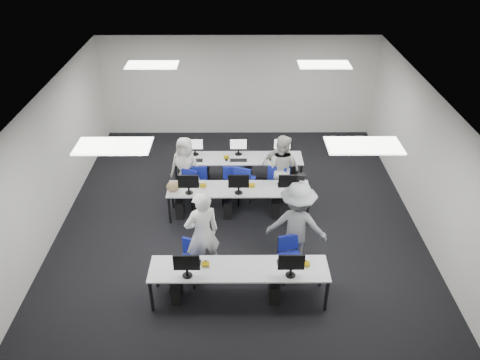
{
  "coord_description": "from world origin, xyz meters",
  "views": [
    {
      "loc": [
        -0.01,
        -8.6,
        6.49
      ],
      "look_at": [
        0.03,
        0.12,
        1.0
      ],
      "focal_mm": 35.0,
      "sensor_mm": 36.0,
      "label": 1
    }
  ],
  "objects_px": {
    "desk_mid": "(239,190)",
    "chair_6": "(245,187)",
    "chair_5": "(200,183)",
    "student_2": "(186,167)",
    "student_1": "(281,167)",
    "chair_1": "(290,265)",
    "student_3": "(280,166)",
    "chair_3": "(231,192)",
    "chair_4": "(283,192)",
    "chair_0": "(190,268)",
    "desk_front": "(239,270)",
    "student_0": "(202,234)",
    "chair_7": "(278,186)",
    "chair_2": "(188,194)",
    "photographer": "(297,225)"
  },
  "relations": [
    {
      "from": "desk_mid",
      "to": "chair_1",
      "type": "relative_size",
      "value": 3.69
    },
    {
      "from": "chair_3",
      "to": "student_0",
      "type": "distance_m",
      "value": 2.6
    },
    {
      "from": "chair_2",
      "to": "chair_5",
      "type": "bearing_deg",
      "value": 77.42
    },
    {
      "from": "desk_front",
      "to": "chair_1",
      "type": "distance_m",
      "value": 1.22
    },
    {
      "from": "chair_1",
      "to": "student_3",
      "type": "bearing_deg",
      "value": 75.71
    },
    {
      "from": "student_2",
      "to": "chair_2",
      "type": "bearing_deg",
      "value": -65.65
    },
    {
      "from": "student_0",
      "to": "student_2",
      "type": "relative_size",
      "value": 1.22
    },
    {
      "from": "chair_2",
      "to": "chair_5",
      "type": "relative_size",
      "value": 0.98
    },
    {
      "from": "chair_3",
      "to": "photographer",
      "type": "xyz_separation_m",
      "value": [
        1.3,
        -2.19,
        0.66
      ]
    },
    {
      "from": "chair_4",
      "to": "chair_5",
      "type": "height_order",
      "value": "chair_4"
    },
    {
      "from": "desk_front",
      "to": "photographer",
      "type": "relative_size",
      "value": 1.72
    },
    {
      "from": "photographer",
      "to": "chair_4",
      "type": "bearing_deg",
      "value": -77.4
    },
    {
      "from": "chair_3",
      "to": "chair_4",
      "type": "xyz_separation_m",
      "value": [
        1.26,
        -0.02,
        0.0
      ]
    },
    {
      "from": "desk_mid",
      "to": "chair_0",
      "type": "bearing_deg",
      "value": -114.33
    },
    {
      "from": "chair_5",
      "to": "student_2",
      "type": "distance_m",
      "value": 0.59
    },
    {
      "from": "desk_front",
      "to": "photographer",
      "type": "xyz_separation_m",
      "value": [
        1.12,
        0.98,
        0.25
      ]
    },
    {
      "from": "chair_7",
      "to": "photographer",
      "type": "bearing_deg",
      "value": -70.24
    },
    {
      "from": "chair_1",
      "to": "student_0",
      "type": "height_order",
      "value": "student_0"
    },
    {
      "from": "chair_3",
      "to": "student_1",
      "type": "distance_m",
      "value": 1.33
    },
    {
      "from": "desk_front",
      "to": "chair_3",
      "type": "distance_m",
      "value": 3.2
    },
    {
      "from": "desk_front",
      "to": "chair_0",
      "type": "xyz_separation_m",
      "value": [
        -0.95,
        0.5,
        -0.41
      ]
    },
    {
      "from": "student_2",
      "to": "photographer",
      "type": "relative_size",
      "value": 0.82
    },
    {
      "from": "desk_mid",
      "to": "chair_6",
      "type": "xyz_separation_m",
      "value": [
        0.15,
        0.76,
        -0.39
      ]
    },
    {
      "from": "desk_front",
      "to": "student_2",
      "type": "xyz_separation_m",
      "value": [
        -1.28,
        3.5,
        0.08
      ]
    },
    {
      "from": "chair_6",
      "to": "chair_0",
      "type": "bearing_deg",
      "value": -92.16
    },
    {
      "from": "student_3",
      "to": "student_2",
      "type": "bearing_deg",
      "value": -159.13
    },
    {
      "from": "photographer",
      "to": "chair_2",
      "type": "bearing_deg",
      "value": -30.57
    },
    {
      "from": "chair_2",
      "to": "chair_7",
      "type": "relative_size",
      "value": 0.87
    },
    {
      "from": "chair_1",
      "to": "chair_4",
      "type": "bearing_deg",
      "value": 74.06
    },
    {
      "from": "chair_4",
      "to": "student_1",
      "type": "distance_m",
      "value": 0.6
    },
    {
      "from": "chair_7",
      "to": "student_2",
      "type": "relative_size",
      "value": 0.62
    },
    {
      "from": "desk_front",
      "to": "chair_2",
      "type": "distance_m",
      "value": 3.35
    },
    {
      "from": "desk_mid",
      "to": "chair_1",
      "type": "height_order",
      "value": "chair_1"
    },
    {
      "from": "chair_5",
      "to": "photographer",
      "type": "height_order",
      "value": "photographer"
    },
    {
      "from": "chair_6",
      "to": "student_1",
      "type": "distance_m",
      "value": 1.02
    },
    {
      "from": "chair_0",
      "to": "student_3",
      "type": "xyz_separation_m",
      "value": [
        1.96,
        3.01,
        0.5
      ]
    },
    {
      "from": "chair_0",
      "to": "desk_mid",
      "type": "bearing_deg",
      "value": 85.97
    },
    {
      "from": "chair_6",
      "to": "student_1",
      "type": "xyz_separation_m",
      "value": [
        0.86,
        -0.01,
        0.55
      ]
    },
    {
      "from": "chair_5",
      "to": "student_2",
      "type": "bearing_deg",
      "value": -178.25
    },
    {
      "from": "student_1",
      "to": "student_2",
      "type": "height_order",
      "value": "student_1"
    },
    {
      "from": "chair_6",
      "to": "chair_3",
      "type": "bearing_deg",
      "value": -130.81
    },
    {
      "from": "desk_front",
      "to": "student_0",
      "type": "height_order",
      "value": "student_0"
    },
    {
      "from": "desk_mid",
      "to": "chair_1",
      "type": "xyz_separation_m",
      "value": [
        0.99,
        -2.02,
        -0.41
      ]
    },
    {
      "from": "chair_7",
      "to": "chair_1",
      "type": "bearing_deg",
      "value": -73.49
    },
    {
      "from": "chair_6",
      "to": "student_2",
      "type": "distance_m",
      "value": 1.51
    },
    {
      "from": "student_1",
      "to": "student_2",
      "type": "relative_size",
      "value": 1.09
    },
    {
      "from": "chair_7",
      "to": "student_0",
      "type": "xyz_separation_m",
      "value": [
        -1.65,
        -2.66,
        0.64
      ]
    },
    {
      "from": "chair_2",
      "to": "chair_3",
      "type": "relative_size",
      "value": 0.97
    },
    {
      "from": "chair_1",
      "to": "chair_3",
      "type": "relative_size",
      "value": 1.02
    },
    {
      "from": "chair_3",
      "to": "chair_5",
      "type": "distance_m",
      "value": 0.87
    }
  ]
}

